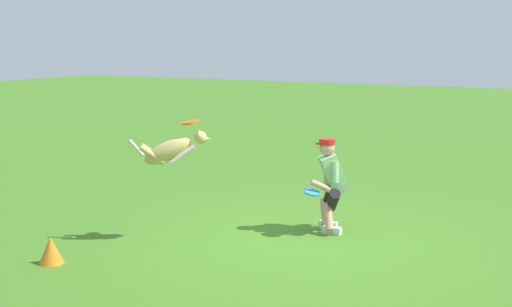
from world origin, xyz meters
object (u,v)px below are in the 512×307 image
object	(u,v)px
dog	(172,150)
frisbee_flying	(190,122)
training_cone	(51,250)
frisbee_held	(312,192)
person	(331,182)

from	to	relation	value
dog	frisbee_flying	bearing A→B (deg)	10.49
frisbee_flying	training_cone	size ratio (longest dim) A/B	0.70
dog	frisbee_held	xyz separation A→B (m)	(-1.55, -1.02, -0.60)
person	frisbee_held	bearing A→B (deg)	38.35
person	frisbee_flying	xyz separation A→B (m)	(1.49, 1.22, 0.87)
dog	frisbee_flying	xyz separation A→B (m)	(-0.18, -0.17, 0.36)
person	dog	world-z (taller)	dog
person	frisbee_held	xyz separation A→B (m)	(0.13, 0.37, -0.09)
frisbee_flying	frisbee_held	world-z (taller)	frisbee_flying
person	training_cone	size ratio (longest dim) A/B	3.94
frisbee_flying	person	bearing A→B (deg)	-140.75
frisbee_flying	training_cone	distance (m)	2.35
frisbee_held	training_cone	bearing A→B (deg)	47.66
frisbee_held	training_cone	size ratio (longest dim) A/B	0.68
frisbee_held	training_cone	xyz separation A→B (m)	(2.28, 2.50, -0.45)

